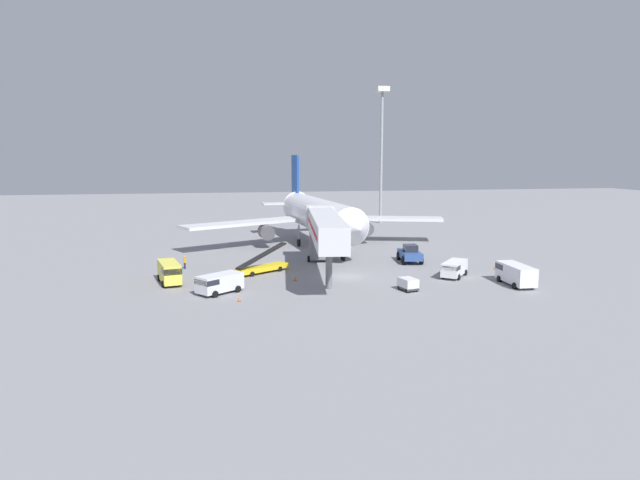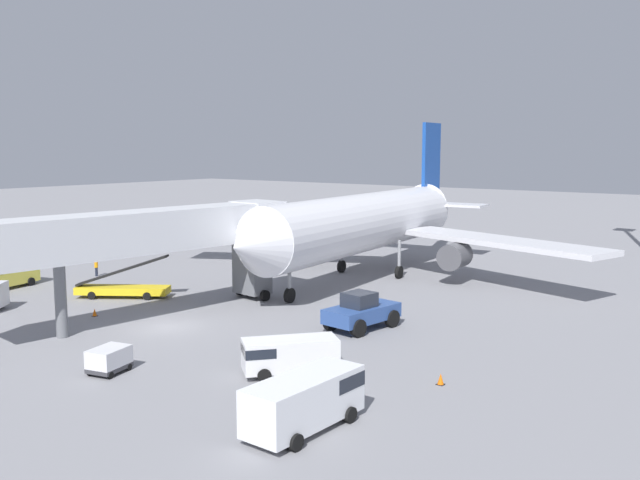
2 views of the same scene
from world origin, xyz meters
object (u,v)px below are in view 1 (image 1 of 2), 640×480
Objects in this scene: safety_cone_alpha at (295,278)px; safety_cone_charlie at (496,267)px; jet_bridge at (324,228)px; service_van_near_left at (454,268)px; ground_crew_worker_foreground at (185,262)px; service_van_rear_right at (219,283)px; airplane_at_gate at (318,215)px; baggage_cart_far_left at (408,284)px; service_van_near_center at (515,273)px; belt_loader_truck at (262,267)px; safety_cone_bravo at (239,299)px; apron_light_mast at (382,130)px; pushback_tug at (410,254)px; service_van_near_right at (170,272)px.

safety_cone_charlie is (25.00, 1.75, 0.01)m from safety_cone_alpha.
service_van_near_left is at bearing -14.49° from jet_bridge.
service_van_rear_right is at bearing -73.28° from ground_crew_worker_foreground.
airplane_at_gate is 18.12× the size of baggage_cart_far_left.
jet_bridge is at bearing 156.41° from service_van_near_center.
belt_loader_truck reaches higher than safety_cone_alpha.
safety_cone_bravo is (5.90, -16.83, -0.62)m from ground_crew_worker_foreground.
belt_loader_truck is 13.13m from safety_cone_bravo.
safety_cone_alpha is at bearing -148.77° from jet_bridge.
belt_loader_truck is at bearing 140.59° from baggage_cart_far_left.
apron_light_mast is (33.19, 54.54, 17.64)m from service_van_rear_right.
service_van_near_center is at bearing -61.13° from airplane_at_gate.
pushback_tug is 0.78× the size of belt_loader_truck.
safety_cone_charlie is (1.95, 7.96, -0.99)m from service_van_near_center.
service_van_near_right is 7.95m from ground_crew_worker_foreground.
airplane_at_gate is 86.45× the size of safety_cone_bravo.
service_van_near_center is (4.92, -4.72, 0.21)m from service_van_near_left.
baggage_cart_far_left is at bearing -31.95° from safety_cone_alpha.
safety_cone_charlie reaches higher than safety_cone_alpha.
jet_bridge is 4.20× the size of service_van_near_center.
pushback_tug is (12.53, 5.85, -4.46)m from jet_bridge.
service_van_rear_right is at bearing -119.00° from belt_loader_truck.
airplane_at_gate is 33.94m from service_van_near_center.
airplane_at_gate reaches higher than pushback_tug.
jet_bridge is 17.90m from service_van_near_right.
belt_loader_truck is at bearing -118.58° from airplane_at_gate.
airplane_at_gate is at bearing 121.84° from pushback_tug.
safety_cone_bravo is at bearing -61.44° from service_van_rear_right.
service_van_near_right is (-17.35, -1.12, -4.25)m from jet_bridge.
baggage_cart_far_left is 4.11× the size of safety_cone_charlie.
service_van_near_right reaches higher than service_van_near_center.
safety_cone_charlie is at bearing -10.92° from ground_crew_worker_foreground.
airplane_at_gate reaches higher than safety_cone_alpha.
pushback_tug is at bearing 115.50° from service_van_near_center.
service_van_near_center is (26.37, -11.07, 0.49)m from belt_loader_truck.
safety_cone_bravo is at bearing -118.34° from apron_light_mast.
airplane_at_gate is 18.34m from pushback_tug.
safety_cone_charlie is at bearing 25.22° from service_van_near_left.
service_van_near_right is at bearing 168.70° from service_van_near_center.
ground_crew_worker_foreground reaches higher than baggage_cart_far_left.
safety_cone_charlie is (33.44, 6.13, -0.85)m from service_van_rear_right.
baggage_cart_far_left is at bearing -39.41° from belt_loader_truck.
pushback_tug is at bearing 69.83° from baggage_cart_far_left.
jet_bridge is 0.87× the size of apron_light_mast.
safety_cone_bravo is at bearing -176.82° from service_van_near_center.
safety_cone_alpha is (13.64, -1.13, -1.06)m from service_van_near_right.
service_van_rear_right is 13.94m from ground_crew_worker_foreground.
apron_light_mast is (8.52, 42.07, 17.66)m from pushback_tug.
safety_cone_bravo is at bearing -145.00° from pushback_tug.
belt_loader_truck is at bearing 173.74° from safety_cone_charlie.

